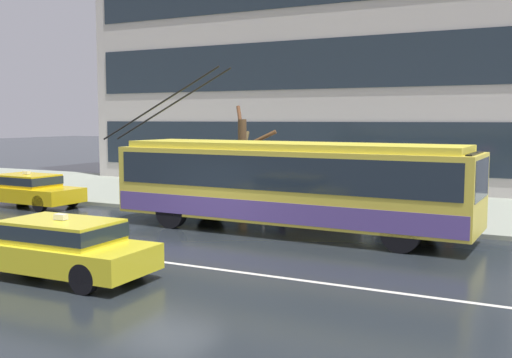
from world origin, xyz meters
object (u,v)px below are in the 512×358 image
at_px(street_tree_bare, 243,156).
at_px(pedestrian_walking_past, 281,164).
at_px(bus_shelter, 321,161).
at_px(pedestrian_approaching_curb, 412,173).
at_px(pedestrian_at_shelter, 448,168).
at_px(trolleybus, 289,183).
at_px(taxi_oncoming_near, 58,245).
at_px(taxi_queued_behind_bus, 29,189).

bearing_deg(street_tree_bare, pedestrian_walking_past, -19.85).
height_order(bus_shelter, pedestrian_approaching_curb, bus_shelter).
bearing_deg(pedestrian_walking_past, pedestrian_at_shelter, 12.72).
distance_m(trolleybus, bus_shelter, 3.54).
height_order(pedestrian_approaching_curb, street_tree_bare, street_tree_bare).
xyz_separation_m(taxi_oncoming_near, pedestrian_approaching_curb, (5.50, 9.57, 1.03)).
xyz_separation_m(pedestrian_at_shelter, pedestrian_walking_past, (-5.67, -1.28, 0.03)).
relative_size(pedestrian_walking_past, street_tree_bare, 0.53).
distance_m(taxi_queued_behind_bus, pedestrian_at_shelter, 15.84).
xyz_separation_m(bus_shelter, pedestrian_approaching_curb, (3.41, -0.92, -0.23)).
distance_m(taxi_oncoming_near, pedestrian_at_shelter, 13.17).
relative_size(bus_shelter, street_tree_bare, 1.03).
distance_m(taxi_queued_behind_bus, street_tree_bare, 8.57).
bearing_deg(trolleybus, pedestrian_at_shelter, 49.09).
bearing_deg(pedestrian_approaching_curb, trolleybus, -140.51).
bearing_deg(taxi_queued_behind_bus, pedestrian_approaching_curb, 8.85).
distance_m(pedestrian_at_shelter, pedestrian_walking_past, 5.81).
bearing_deg(pedestrian_at_shelter, bus_shelter, -166.31).
relative_size(pedestrian_at_shelter, pedestrian_approaching_curb, 1.02).
bearing_deg(pedestrian_walking_past, bus_shelter, 9.89).
distance_m(bus_shelter, street_tree_bare, 3.40).
relative_size(taxi_oncoming_near, street_tree_bare, 1.18).
distance_m(trolleybus, taxi_queued_behind_bus, 11.35).
distance_m(pedestrian_approaching_curb, pedestrian_walking_past, 4.92).
relative_size(taxi_oncoming_near, pedestrian_at_shelter, 2.28).
relative_size(trolleybus, pedestrian_walking_past, 6.22).
distance_m(trolleybus, pedestrian_walking_past, 3.69).
xyz_separation_m(trolleybus, taxi_queued_behind_bus, (-11.32, 0.32, -0.81)).
bearing_deg(pedestrian_approaching_curb, street_tree_bare, 168.69).
bearing_deg(pedestrian_walking_past, pedestrian_approaching_curb, -7.80).
bearing_deg(pedestrian_approaching_curb, pedestrian_at_shelter, 67.81).
xyz_separation_m(trolleybus, pedestrian_walking_past, (-1.75, 3.24, 0.29)).
xyz_separation_m(taxi_queued_behind_bus, street_tree_bare, (7.66, 3.61, 1.30)).
distance_m(pedestrian_walking_past, street_tree_bare, 2.04).
bearing_deg(bus_shelter, trolleybus, -85.34).
relative_size(trolleybus, taxi_queued_behind_bus, 2.85).
height_order(taxi_queued_behind_bus, pedestrian_approaching_curb, pedestrian_approaching_curb).
bearing_deg(bus_shelter, taxi_oncoming_near, -101.28).
xyz_separation_m(pedestrian_at_shelter, street_tree_bare, (-7.57, -0.59, 0.23)).
height_order(trolleybus, pedestrian_approaching_curb, trolleybus).
bearing_deg(taxi_queued_behind_bus, trolleybus, -1.64).
height_order(pedestrian_approaching_curb, pedestrian_walking_past, pedestrian_walking_past).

